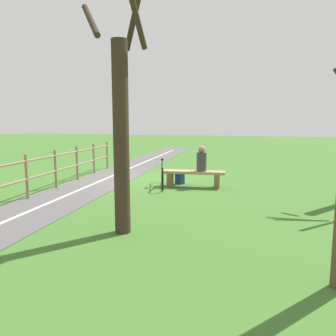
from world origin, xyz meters
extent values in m
plane|color=#3D6B28|center=(0.00, 0.00, 0.00)|extent=(80.00, 80.00, 0.00)
cube|color=#565454|center=(1.10, 4.00, 0.01)|extent=(5.72, 36.00, 0.02)
cube|color=silver|center=(1.10, 4.00, 0.02)|extent=(3.48, 31.83, 0.00)
cube|color=#A88456|center=(-1.80, 0.78, 0.47)|extent=(1.99, 0.68, 0.08)
cube|color=brown|center=(-2.52, 0.68, 0.21)|extent=(0.21, 0.41, 0.43)
cube|color=brown|center=(-1.07, 0.87, 0.21)|extent=(0.21, 0.41, 0.43)
cylinder|color=#38383D|center=(-2.05, 0.74, 0.79)|extent=(0.34, 0.34, 0.57)
sphere|color=#9E755B|center=(-2.05, 0.74, 1.18)|extent=(0.22, 0.22, 0.22)
torus|color=black|center=(-1.06, 1.57, 0.35)|extent=(0.28, 0.67, 0.69)
torus|color=black|center=(-0.71, 0.59, 0.35)|extent=(0.28, 0.67, 0.69)
cylinder|color=#237038|center=(-0.88, 1.08, 0.64)|extent=(0.34, 0.84, 0.04)
cylinder|color=#237038|center=(-0.94, 1.23, 0.49)|extent=(0.25, 0.61, 0.32)
cylinder|color=#237038|center=(-0.83, 0.94, 0.74)|extent=(0.03, 0.03, 0.20)
cube|color=black|center=(-0.83, 0.94, 0.85)|extent=(0.14, 0.22, 0.05)
cube|color=navy|center=(-1.26, 0.43, 0.21)|extent=(0.32, 0.30, 0.41)
cube|color=#2A438C|center=(-1.32, 0.32, 0.14)|extent=(0.18, 0.12, 0.19)
cylinder|color=#847051|center=(2.76, -2.06, 0.59)|extent=(0.08, 0.08, 1.18)
cylinder|color=#847051|center=(2.55, -0.62, 0.59)|extent=(0.08, 0.08, 1.18)
cylinder|color=#847051|center=(2.35, 0.82, 0.59)|extent=(0.08, 0.08, 1.18)
cylinder|color=#847051|center=(2.15, 2.27, 0.59)|extent=(0.08, 0.08, 1.18)
cylinder|color=#847051|center=(1.94, 3.71, 0.59)|extent=(0.08, 0.08, 1.18)
cylinder|color=#847051|center=(1.94, 3.71, 1.00)|extent=(1.69, 11.54, 0.06)
cylinder|color=#847051|center=(1.94, 3.71, 0.53)|extent=(1.69, 11.54, 0.06)
cylinder|color=#38281E|center=(-1.57, 5.27, 1.69)|extent=(0.28, 0.28, 3.39)
cylinder|color=#38281E|center=(-1.22, 5.59, 3.63)|extent=(0.75, 0.80, 0.77)
cylinder|color=#38281E|center=(-1.74, 5.07, 3.70)|extent=(0.54, 0.47, 0.88)
cylinder|color=#38281E|center=(-1.90, 5.26, 3.66)|extent=(0.12, 0.74, 0.81)
camera|label=1|loc=(-4.12, 10.41, 1.99)|focal=34.39mm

